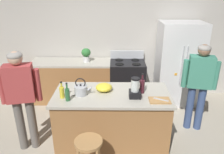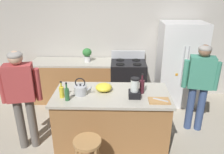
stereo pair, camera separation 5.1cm
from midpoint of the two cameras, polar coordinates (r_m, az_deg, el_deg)
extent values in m
plane|color=#B2A893|center=(3.86, 0.27, -16.72)|extent=(14.00, 14.00, 0.00)
cube|color=#BCB7AD|center=(5.07, 0.79, 9.98)|extent=(8.00, 0.10, 2.70)
cube|color=#9E6B3D|center=(3.60, 0.28, -11.22)|extent=(1.73, 0.80, 0.89)
cube|color=#B2AD9E|center=(3.36, 0.30, -4.62)|extent=(1.79, 0.86, 0.04)
cube|color=#9E6B3D|center=(5.04, -8.46, -1.19)|extent=(2.00, 0.64, 0.89)
cube|color=#B2AD9E|center=(4.87, -8.77, 3.82)|extent=(2.00, 0.64, 0.04)
cube|color=silver|center=(4.95, 17.50, 3.17)|extent=(0.90, 0.70, 1.79)
cylinder|color=#B7BABF|center=(4.57, 18.32, 2.72)|extent=(0.02, 0.02, 0.81)
cylinder|color=#B7BABF|center=(4.59, 19.28, 2.70)|extent=(0.02, 0.02, 0.81)
cube|color=orange|center=(4.62, 16.86, 0.60)|extent=(0.05, 0.01, 0.05)
cube|color=red|center=(4.65, 19.98, 2.19)|extent=(0.05, 0.01, 0.05)
cube|color=yellow|center=(4.81, 22.09, -0.76)|extent=(0.05, 0.01, 0.05)
cube|color=black|center=(4.94, 4.47, -1.26)|extent=(0.76, 0.64, 0.93)
cube|color=black|center=(4.66, 4.64, -3.38)|extent=(0.60, 0.01, 0.24)
cube|color=#B7BABF|center=(5.02, 4.51, 5.87)|extent=(0.76, 0.06, 0.18)
cylinder|color=black|center=(4.62, 2.50, 3.36)|extent=(0.18, 0.18, 0.01)
cylinder|color=black|center=(4.64, 6.95, 3.30)|extent=(0.18, 0.18, 0.01)
cylinder|color=black|center=(4.90, 2.45, 4.50)|extent=(0.18, 0.18, 0.01)
cylinder|color=black|center=(4.92, 6.65, 4.44)|extent=(0.18, 0.18, 0.01)
cylinder|color=#66605B|center=(3.80, -22.40, -11.34)|extent=(0.15, 0.15, 0.86)
cylinder|color=#66605B|center=(3.76, -19.68, -11.26)|extent=(0.15, 0.15, 0.86)
cube|color=#B23F3F|center=(3.46, -22.65, -1.37)|extent=(0.44, 0.30, 0.56)
cylinder|color=#B23F3F|center=(3.54, -26.48, -2.37)|extent=(0.11, 0.11, 0.50)
cylinder|color=#B23F3F|center=(3.43, -18.46, -1.86)|extent=(0.11, 0.11, 0.50)
sphere|color=#D8AD8C|center=(3.34, -23.61, 4.62)|extent=(0.24, 0.24, 0.20)
ellipsoid|color=gray|center=(3.33, -23.70, 5.20)|extent=(0.25, 0.25, 0.12)
cylinder|color=#384C7A|center=(4.26, 22.49, -7.74)|extent=(0.15, 0.15, 0.84)
cylinder|color=#384C7A|center=(4.23, 20.07, -7.58)|extent=(0.15, 0.15, 0.84)
cube|color=#3F8C72|center=(3.96, 22.67, 1.14)|extent=(0.44, 0.30, 0.55)
cylinder|color=#3F8C72|center=(4.03, 26.06, 0.16)|extent=(0.11, 0.11, 0.49)
cylinder|color=#3F8C72|center=(3.94, 19.00, 0.79)|extent=(0.11, 0.11, 0.49)
sphere|color=#8C664C|center=(3.85, 23.49, 6.34)|extent=(0.24, 0.24, 0.20)
ellipsoid|color=gray|center=(3.84, 23.57, 6.84)|extent=(0.25, 0.25, 0.12)
cylinder|color=#B7844C|center=(2.89, -5.99, -16.51)|extent=(0.36, 0.36, 0.04)
cylinder|color=silver|center=(4.81, -6.19, 4.72)|extent=(0.14, 0.14, 0.12)
ellipsoid|color=#337A38|center=(4.77, -6.26, 6.44)|extent=(0.20, 0.20, 0.18)
cube|color=black|center=(3.24, 6.32, -4.50)|extent=(0.17, 0.17, 0.10)
cylinder|color=silver|center=(3.18, 6.42, -2.21)|extent=(0.12, 0.12, 0.18)
cylinder|color=black|center=(3.14, 6.50, -0.49)|extent=(0.12, 0.12, 0.02)
cylinder|color=#471923|center=(3.36, 8.25, -2.54)|extent=(0.08, 0.08, 0.21)
cylinder|color=#471923|center=(3.30, 8.39, -0.17)|extent=(0.03, 0.03, 0.09)
cylinder|color=black|center=(3.28, 8.45, 0.68)|extent=(0.03, 0.03, 0.02)
cylinder|color=#2D6638|center=(3.18, -11.24, -4.51)|extent=(0.07, 0.07, 0.18)
cylinder|color=#2D6638|center=(3.13, -11.42, -2.38)|extent=(0.03, 0.03, 0.08)
cylinder|color=black|center=(3.11, -11.48, -1.59)|extent=(0.03, 0.03, 0.02)
cylinder|color=yellow|center=(3.28, -12.60, -3.91)|extent=(0.07, 0.07, 0.17)
cylinder|color=yellow|center=(3.23, -12.77, -2.00)|extent=(0.03, 0.03, 0.07)
cylinder|color=black|center=(3.21, -12.84, -1.28)|extent=(0.03, 0.03, 0.02)
ellipsoid|color=yellow|center=(3.42, -1.75, -2.70)|extent=(0.26, 0.26, 0.12)
cylinder|color=#B7BABF|center=(3.33, -7.80, -3.39)|extent=(0.20, 0.20, 0.14)
sphere|color=black|center=(3.30, -7.88, -2.06)|extent=(0.03, 0.03, 0.03)
cylinder|color=#B7BABF|center=(3.31, -5.59, -3.10)|extent=(0.09, 0.03, 0.08)
torus|color=black|center=(3.28, -7.91, -1.50)|extent=(0.16, 0.02, 0.16)
cube|color=#B7844C|center=(3.20, 12.68, -6.07)|extent=(0.30, 0.20, 0.02)
cube|color=#B7BABF|center=(3.20, 13.05, -5.86)|extent=(0.21, 0.13, 0.01)
camera|label=1|loc=(0.03, -89.59, 0.17)|focal=34.93mm
camera|label=2|loc=(0.03, 90.41, -0.17)|focal=34.93mm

